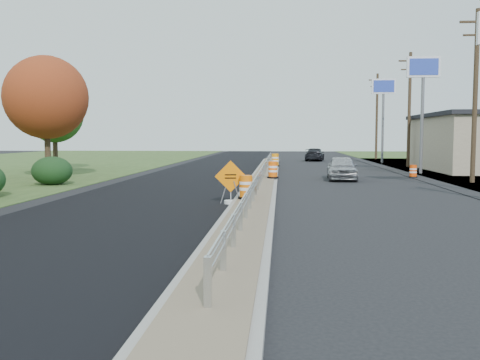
# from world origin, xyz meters

# --- Properties ---
(ground) EXTENTS (140.00, 140.00, 0.00)m
(ground) POSITION_xyz_m (0.00, 0.00, 0.00)
(ground) COLOR black
(ground) RESTS_ON ground
(milled_overlay) EXTENTS (7.20, 120.00, 0.01)m
(milled_overlay) POSITION_xyz_m (-4.40, 10.00, 0.01)
(milled_overlay) COLOR black
(milled_overlay) RESTS_ON ground
(median) EXTENTS (1.60, 55.00, 0.23)m
(median) POSITION_xyz_m (0.00, 8.00, 0.11)
(median) COLOR gray
(median) RESTS_ON ground
(guardrail) EXTENTS (0.10, 46.15, 0.72)m
(guardrail) POSITION_xyz_m (0.00, 9.00, 0.73)
(guardrail) COLOR silver
(guardrail) RESTS_ON median
(pylon_sign_mid) EXTENTS (2.20, 0.30, 7.90)m
(pylon_sign_mid) POSITION_xyz_m (10.50, 16.00, 6.48)
(pylon_sign_mid) COLOR slate
(pylon_sign_mid) RESTS_ON ground
(pylon_sign_north) EXTENTS (2.20, 0.30, 7.90)m
(pylon_sign_north) POSITION_xyz_m (10.50, 30.00, 6.48)
(pylon_sign_north) COLOR slate
(pylon_sign_north) RESTS_ON ground
(utility_pole_smid) EXTENTS (1.90, 0.26, 9.40)m
(utility_pole_smid) POSITION_xyz_m (11.50, 9.00, 4.93)
(utility_pole_smid) COLOR #473523
(utility_pole_smid) RESTS_ON ground
(utility_pole_nmid) EXTENTS (1.90, 0.26, 9.40)m
(utility_pole_nmid) POSITION_xyz_m (11.50, 24.00, 4.93)
(utility_pole_nmid) COLOR #473523
(utility_pole_nmid) RESTS_ON ground
(utility_pole_north) EXTENTS (1.90, 0.26, 9.40)m
(utility_pole_north) POSITION_xyz_m (11.50, 39.00, 4.93)
(utility_pole_north) COLOR #473523
(utility_pole_north) RESTS_ON ground
(hedge_north) EXTENTS (2.09, 2.09, 1.52)m
(hedge_north) POSITION_xyz_m (-11.00, 6.00, 0.76)
(hedge_north) COLOR black
(hedge_north) RESTS_ON ground
(tree_near_red) EXTENTS (4.95, 4.95, 7.35)m
(tree_near_red) POSITION_xyz_m (-13.00, 10.00, 4.86)
(tree_near_red) COLOR #473523
(tree_near_red) RESTS_ON ground
(tree_near_back) EXTENTS (4.29, 4.29, 6.37)m
(tree_near_back) POSITION_xyz_m (-16.00, 18.00, 4.21)
(tree_near_back) COLOR #473523
(tree_near_back) RESTS_ON ground
(caution_sign) EXTENTS (1.20, 0.50, 1.66)m
(caution_sign) POSITION_xyz_m (-0.90, -1.12, 0.42)
(caution_sign) COLOR white
(caution_sign) RESTS_ON ground
(barrel_median_near) EXTENTS (0.60, 0.60, 0.88)m
(barrel_median_near) POSITION_xyz_m (-0.30, -1.32, 0.65)
(barrel_median_near) COLOR black
(barrel_median_near) RESTS_ON median
(barrel_median_mid) EXTENTS (0.64, 0.64, 0.93)m
(barrel_median_mid) POSITION_xyz_m (0.55, 8.65, 0.68)
(barrel_median_mid) COLOR black
(barrel_median_mid) RESTS_ON median
(barrel_median_far) EXTENTS (0.67, 0.67, 0.99)m
(barrel_median_far) POSITION_xyz_m (0.55, 20.28, 0.70)
(barrel_median_far) COLOR black
(barrel_median_far) RESTS_ON median
(barrel_shoulder_near) EXTENTS (0.54, 0.54, 0.79)m
(barrel_shoulder_near) POSITION_xyz_m (9.20, 12.67, 0.38)
(barrel_shoulder_near) COLOR black
(barrel_shoulder_near) RESTS_ON ground
(car_silver) EXTENTS (1.90, 4.25, 1.42)m
(car_silver) POSITION_xyz_m (4.58, 10.67, 0.71)
(car_silver) COLOR #AEADB2
(car_silver) RESTS_ON ground
(car_dark_far) EXTENTS (2.38, 4.70, 1.31)m
(car_dark_far) POSITION_xyz_m (4.51, 35.02, 0.65)
(car_dark_far) COLOR black
(car_dark_far) RESTS_ON ground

